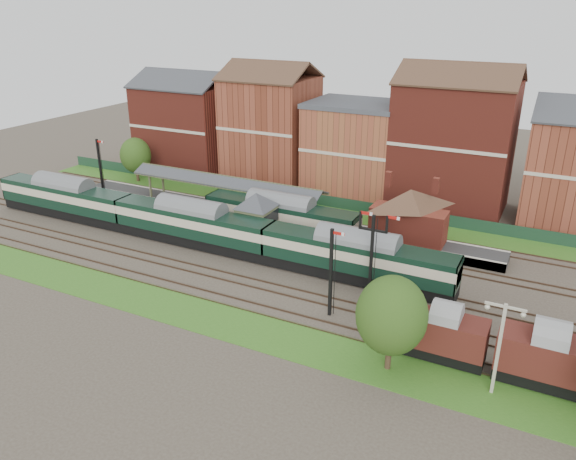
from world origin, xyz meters
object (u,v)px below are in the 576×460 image
at_px(dmu_train, 192,223).
at_px(goods_van_a, 444,334).
at_px(semaphore_bracket, 372,251).
at_px(platform_railcar, 281,216).
at_px(signal_box, 257,217).

height_order(dmu_train, goods_van_a, dmu_train).
height_order(semaphore_bracket, platform_railcar, semaphore_bracket).
bearing_deg(dmu_train, platform_railcar, 40.94).
bearing_deg(platform_railcar, semaphore_bracket, -33.17).
distance_m(semaphore_bracket, dmu_train, 21.51).
bearing_deg(goods_van_a, semaphore_bracket, 140.84).
height_order(platform_railcar, goods_van_a, platform_railcar).
distance_m(semaphore_bracket, platform_railcar, 16.59).
relative_size(signal_box, dmu_train, 0.11).
bearing_deg(signal_box, goods_van_a, -28.02).
height_order(signal_box, semaphore_bracket, semaphore_bracket).
bearing_deg(dmu_train, semaphore_bracket, -6.71).
bearing_deg(goods_van_a, dmu_train, 162.90).
distance_m(dmu_train, platform_railcar, 9.92).
xyz_separation_m(signal_box, semaphore_bracket, (15.04, -5.75, 1.44)).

